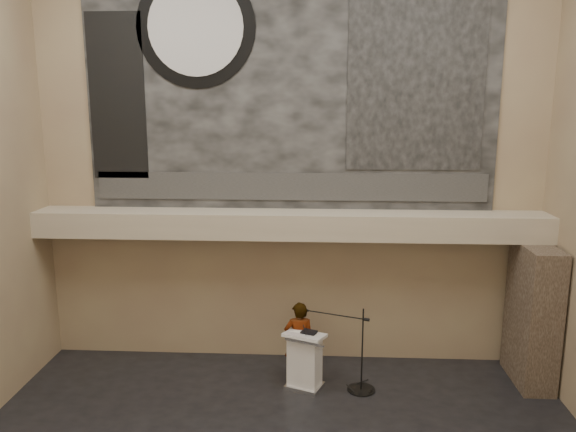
{
  "coord_description": "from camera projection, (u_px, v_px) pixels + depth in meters",
  "views": [
    {
      "loc": [
        0.56,
        -7.11,
        5.33
      ],
      "look_at": [
        0.0,
        3.2,
        3.2
      ],
      "focal_mm": 35.0,
      "sensor_mm": 36.0,
      "label": 1
    }
  ],
  "objects": [
    {
      "name": "wall_back",
      "position": [
        290.0,
        156.0,
        11.12
      ],
      "size": [
        10.0,
        0.02,
        8.5
      ],
      "primitive_type": "cube",
      "color": "#886D56",
      "rests_on": "floor"
    },
    {
      "name": "wall_front",
      "position": [
        222.0,
        288.0,
        3.29
      ],
      "size": [
        10.0,
        0.02,
        8.5
      ],
      "primitive_type": "cube",
      "color": "#886D56",
      "rests_on": "floor"
    },
    {
      "name": "soffit",
      "position": [
        289.0,
        224.0,
        10.99
      ],
      "size": [
        10.0,
        0.8,
        0.5
      ],
      "primitive_type": "cube",
      "color": "tan",
      "rests_on": "wall_back"
    },
    {
      "name": "sprinkler_left",
      "position": [
        208.0,
        238.0,
        11.08
      ],
      "size": [
        0.04,
        0.04,
        0.06
      ],
      "primitive_type": "cylinder",
      "color": "#B2893D",
      "rests_on": "soffit"
    },
    {
      "name": "sprinkler_right",
      "position": [
        386.0,
        240.0,
        10.89
      ],
      "size": [
        0.04,
        0.04,
        0.06
      ],
      "primitive_type": "cylinder",
      "color": "#B2893D",
      "rests_on": "soffit"
    },
    {
      "name": "banner",
      "position": [
        290.0,
        81.0,
        10.79
      ],
      "size": [
        8.0,
        0.05,
        5.0
      ],
      "primitive_type": "cube",
      "color": "black",
      "rests_on": "wall_back"
    },
    {
      "name": "banner_text_strip",
      "position": [
        290.0,
        187.0,
        11.17
      ],
      "size": [
        7.76,
        0.02,
        0.55
      ],
      "primitive_type": "cube",
      "color": "#2D2D2D",
      "rests_on": "banner"
    },
    {
      "name": "banner_clock_rim",
      "position": [
        196.0,
        27.0,
        10.65
      ],
      "size": [
        2.3,
        0.02,
        2.3
      ],
      "primitive_type": "cylinder",
      "rotation": [
        1.57,
        0.0,
        0.0
      ],
      "color": "black",
      "rests_on": "banner"
    },
    {
      "name": "banner_clock_face",
      "position": [
        195.0,
        27.0,
        10.63
      ],
      "size": [
        1.84,
        0.02,
        1.84
      ],
      "primitive_type": "cylinder",
      "rotation": [
        1.57,
        0.0,
        0.0
      ],
      "color": "silver",
      "rests_on": "banner"
    },
    {
      "name": "banner_building_print",
      "position": [
        417.0,
        75.0,
        10.61
      ],
      "size": [
        2.6,
        0.02,
        3.6
      ],
      "primitive_type": "cube",
      "color": "black",
      "rests_on": "banner"
    },
    {
      "name": "banner_brick_print",
      "position": [
        117.0,
        97.0,
        11.0
      ],
      "size": [
        1.1,
        0.02,
        3.2
      ],
      "primitive_type": "cube",
      "color": "black",
      "rests_on": "banner"
    },
    {
      "name": "stone_pier",
      "position": [
        533.0,
        315.0,
        10.62
      ],
      "size": [
        0.6,
        1.4,
        2.7
      ],
      "primitive_type": "cube",
      "color": "#3D3025",
      "rests_on": "floor"
    },
    {
      "name": "lectern",
      "position": [
        305.0,
        361.0,
        10.5
      ],
      "size": [
        0.86,
        0.75,
        1.14
      ],
      "rotation": [
        0.0,
        0.0,
        -0.39
      ],
      "color": "silver",
      "rests_on": "floor"
    },
    {
      "name": "binder",
      "position": [
        309.0,
        332.0,
        10.4
      ],
      "size": [
        0.33,
        0.3,
        0.04
      ],
      "primitive_type": "cube",
      "rotation": [
        0.0,
        0.0,
        -0.41
      ],
      "color": "black",
      "rests_on": "lectern"
    },
    {
      "name": "papers",
      "position": [
        295.0,
        334.0,
        10.36
      ],
      "size": [
        0.26,
        0.33,
        0.0
      ],
      "primitive_type": "cube",
      "rotation": [
        0.0,
        0.0,
        0.14
      ],
      "color": "white",
      "rests_on": "lectern"
    },
    {
      "name": "speaker_person",
      "position": [
        299.0,
        342.0,
        10.75
      ],
      "size": [
        0.61,
        0.44,
        1.59
      ],
      "primitive_type": "imported",
      "rotation": [
        0.0,
        0.0,
        3.24
      ],
      "color": "white",
      "rests_on": "floor"
    },
    {
      "name": "mic_stand",
      "position": [
        359.0,
        378.0,
        10.49
      ],
      "size": [
        1.4,
        0.68,
        1.62
      ],
      "rotation": [
        0.0,
        0.0,
        -0.35
      ],
      "color": "black",
      "rests_on": "floor"
    }
  ]
}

